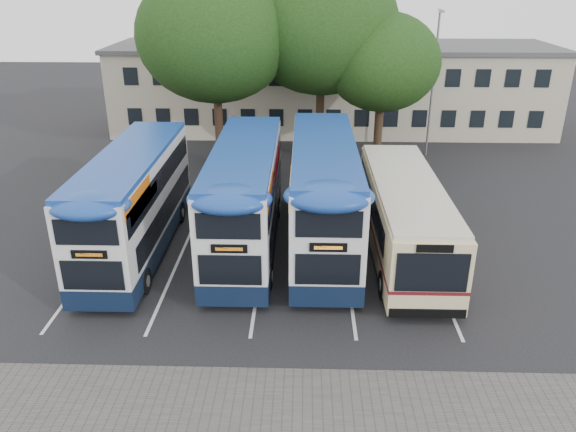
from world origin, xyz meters
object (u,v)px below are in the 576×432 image
Objects in this scene: lamp_post at (434,77)px; bus_dd_left at (135,198)px; bus_dd_mid at (245,193)px; bus_single at (404,212)px; tree_right at (383,62)px; bus_dd_right at (323,191)px; tree_mid at (322,28)px; tree_left at (214,36)px.

lamp_post is 0.86× the size of bus_dd_left.
bus_dd_left is at bearing -173.03° from bus_dd_mid.
bus_dd_mid is 0.99× the size of bus_single.
tree_right reaches higher than bus_dd_mid.
bus_dd_right reaches higher than bus_single.
bus_dd_right is at bearing -118.17° from lamp_post.
tree_mid reaches higher than bus_single.
bus_dd_right is (-7.19, -13.43, -2.53)m from lamp_post.
bus_dd_mid is at bearing -127.63° from lamp_post.
tree_right is 12.32m from bus_single.
tree_left is 1.10× the size of bus_dd_left.
tree_mid is 14.73m from bus_single.
bus_dd_mid is at bearing -121.99° from tree_right.
lamp_post is at bearing 43.22° from bus_dd_left.
tree_mid is (6.13, 1.58, 0.30)m from tree_left.
lamp_post is 4.54m from tree_right.
lamp_post is at bearing 74.85° from bus_single.
tree_mid reaches higher than bus_dd_mid.
bus_dd_mid is at bearing -105.31° from tree_mid.
tree_left is 12.87m from bus_dd_left.
lamp_post is at bearing 61.83° from bus_dd_right.
bus_dd_mid is (4.59, 0.56, 0.07)m from bus_dd_left.
lamp_post is at bearing 35.21° from tree_right.
tree_left is at bearing 119.10° from bus_dd_right.
tree_mid is 1.11× the size of bus_dd_mid.
bus_dd_left is (-1.90, -11.55, -5.36)m from tree_left.
tree_left is 12.49m from bus_dd_mid.
tree_mid is (-7.07, -1.07, 3.00)m from lamp_post.
tree_mid is at bearing 89.43° from bus_dd_right.
bus_single is (-3.79, -14.00, -3.24)m from lamp_post.
bus_dd_mid is (2.69, -10.99, -5.29)m from tree_left.
bus_dd_right is at bearing -108.37° from tree_right.
tree_right is at bearing 0.75° from tree_left.
tree_left is at bearing -168.67° from lamp_post.
bus_dd_left is 11.33m from bus_single.
tree_right is 0.87× the size of bus_dd_left.
bus_dd_left is at bearing -179.01° from bus_single.
tree_right is at bearing -22.51° from tree_mid.
bus_dd_right is (6.00, -10.79, -5.22)m from tree_left.
tree_right is 13.65m from bus_dd_mid.
bus_dd_left is 0.97× the size of bus_dd_mid.
tree_right is at bearing 58.01° from bus_dd_mid.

